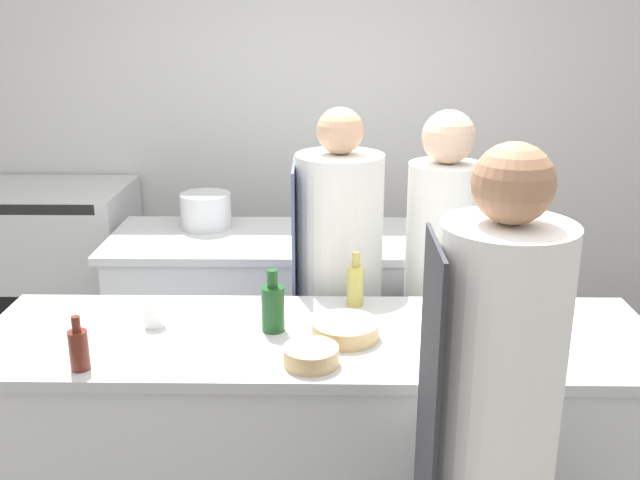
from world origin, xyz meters
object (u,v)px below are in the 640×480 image
(bottle_wine, at_px, (79,348))
(bowl_mixing_large, at_px, (311,356))
(stockpot, at_px, (206,211))
(bottle_olive_oil, at_px, (508,311))
(bowl_prep_small, at_px, (345,330))
(cup, at_px, (154,316))
(oven_range, at_px, (54,268))
(bottle_vinegar, at_px, (355,284))
(bottle_cooking_oil, at_px, (273,307))
(chef_at_stove, at_px, (441,290))
(chef_at_pass_far, at_px, (338,291))
(chef_at_prep_near, at_px, (489,447))

(bottle_wine, relative_size, bowl_mixing_large, 1.01)
(stockpot, bearing_deg, bottle_wine, -95.31)
(bowl_mixing_large, xyz_separation_m, stockpot, (-0.61, 1.57, 0.06))
(bottle_olive_oil, xyz_separation_m, bowl_prep_small, (-0.58, -0.01, -0.07))
(cup, bearing_deg, bottle_olive_oil, -3.36)
(oven_range, height_order, bowl_prep_small, oven_range)
(bottle_wine, bearing_deg, bottle_vinegar, 30.87)
(bottle_olive_oil, bearing_deg, bottle_cooking_oil, 176.84)
(bottle_olive_oil, relative_size, bottle_vinegar, 1.15)
(bottle_wine, distance_m, bowl_prep_small, 0.92)
(bowl_mixing_large, bearing_deg, stockpot, 111.31)
(chef_at_stove, xyz_separation_m, bowl_mixing_large, (-0.56, -0.84, 0.10))
(chef_at_stove, height_order, stockpot, chef_at_stove)
(chef_at_pass_far, bearing_deg, bottle_vinegar, -170.33)
(chef_at_stove, distance_m, cup, 1.28)
(oven_range, bearing_deg, chef_at_stove, -26.90)
(chef_at_pass_far, xyz_separation_m, bowl_mixing_large, (-0.10, -0.85, 0.11))
(bottle_cooking_oil, height_order, stockpot, bottle_cooking_oil)
(bowl_mixing_large, bearing_deg, chef_at_stove, 56.18)
(oven_range, xyz_separation_m, stockpot, (1.03, -0.39, 0.48))
(chef_at_prep_near, distance_m, bottle_olive_oil, 0.69)
(chef_at_stove, relative_size, bottle_wine, 8.61)
(oven_range, bearing_deg, bottle_wine, -66.24)
(bottle_vinegar, bearing_deg, bowl_mixing_large, -107.94)
(bowl_prep_small, bearing_deg, oven_range, 135.15)
(chef_at_prep_near, xyz_separation_m, bowl_mixing_large, (-0.51, 0.43, 0.06))
(bottle_vinegar, height_order, bowl_mixing_large, bottle_vinegar)
(oven_range, bearing_deg, bottle_vinegar, -38.74)
(bottle_wine, xyz_separation_m, cup, (0.17, 0.34, -0.03))
(bottle_cooking_oil, relative_size, stockpot, 0.87)
(bottle_olive_oil, xyz_separation_m, bottle_wine, (-1.46, -0.26, -0.03))
(oven_range, distance_m, cup, 2.01)
(chef_at_stove, bearing_deg, oven_range, -125.38)
(bottle_vinegar, bearing_deg, oven_range, 141.26)
(chef_at_stove, distance_m, bottle_vinegar, 0.54)
(bottle_cooking_oil, bearing_deg, bottle_vinegar, 38.14)
(bottle_olive_oil, bearing_deg, chef_at_stove, 102.58)
(chef_at_stove, relative_size, chef_at_pass_far, 0.99)
(oven_range, bearing_deg, stockpot, -20.75)
(oven_range, xyz_separation_m, chef_at_stove, (2.21, -1.12, 0.32))
(bottle_vinegar, distance_m, stockpot, 1.31)
(oven_range, height_order, bottle_cooking_oil, bottle_cooking_oil)
(bottle_wine, height_order, stockpot, same)
(oven_range, relative_size, cup, 12.55)
(bowl_prep_small, bearing_deg, chef_at_pass_far, 91.75)
(chef_at_prep_near, xyz_separation_m, cup, (-1.10, 0.72, 0.07))
(chef_at_stove, height_order, bottle_wine, chef_at_stove)
(chef_at_pass_far, xyz_separation_m, bowl_prep_small, (0.02, -0.64, 0.11))
(bottle_vinegar, relative_size, cup, 2.79)
(chef_at_stove, height_order, cup, chef_at_stove)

